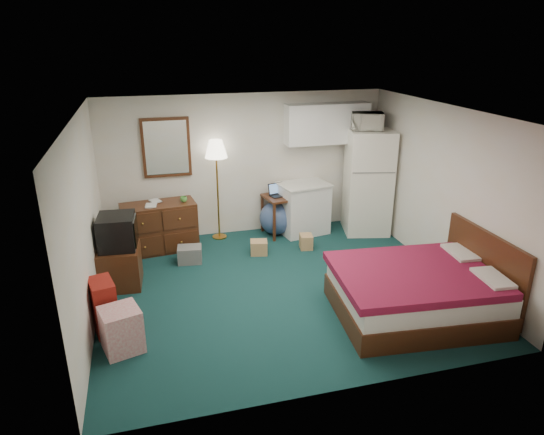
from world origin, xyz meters
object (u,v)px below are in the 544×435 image
object	(u,v)px
bed	(415,293)
suitcase	(104,306)
floor_lamp	(218,190)
dresser	(160,227)
kitchen_counter	(303,209)
fridge	(368,182)
tv_stand	(120,267)
desk	(281,215)

from	to	relation	value
bed	suitcase	size ratio (longest dim) A/B	2.89
floor_lamp	bed	size ratio (longest dim) A/B	0.90
dresser	bed	size ratio (longest dim) A/B	0.61
dresser	bed	xyz separation A→B (m)	(3.06, -2.94, -0.09)
kitchen_counter	suitcase	world-z (taller)	kitchen_counter
fridge	tv_stand	xyz separation A→B (m)	(-4.33, -1.01, -0.65)
dresser	suitcase	xyz separation A→B (m)	(-0.78, -2.29, -0.07)
tv_stand	suitcase	distance (m)	1.19
fridge	tv_stand	world-z (taller)	fridge
suitcase	fridge	bearing A→B (deg)	12.14
floor_lamp	suitcase	size ratio (longest dim) A/B	2.59
dresser	suitcase	world-z (taller)	dresser
desk	bed	size ratio (longest dim) A/B	0.37
fridge	bed	world-z (taller)	fridge
suitcase	tv_stand	bearing A→B (deg)	68.82
fridge	kitchen_counter	bearing A→B (deg)	-177.63
bed	suitcase	world-z (taller)	suitcase
floor_lamp	bed	xyz separation A→B (m)	(2.02, -3.21, -0.57)
desk	fridge	distance (m)	1.68
desk	kitchen_counter	distance (m)	0.42
fridge	suitcase	size ratio (longest dim) A/B	2.75
fridge	tv_stand	bearing A→B (deg)	-153.42
fridge	tv_stand	distance (m)	4.50
floor_lamp	tv_stand	bearing A→B (deg)	-140.38
kitchen_counter	fridge	world-z (taller)	fridge
kitchen_counter	bed	xyz separation A→B (m)	(0.49, -3.07, -0.13)
bed	suitcase	xyz separation A→B (m)	(-3.83, 0.65, 0.03)
desk	fridge	bearing A→B (deg)	-18.99
bed	desk	bearing A→B (deg)	111.63
tv_stand	fridge	bearing A→B (deg)	16.95
dresser	tv_stand	bearing A→B (deg)	-125.71
bed	tv_stand	size ratio (longest dim) A/B	3.12
floor_lamp	fridge	world-z (taller)	fridge
dresser	tv_stand	distance (m)	1.28
kitchen_counter	tv_stand	world-z (taller)	kitchen_counter
fridge	suitcase	xyz separation A→B (m)	(-4.48, -2.20, -0.60)
floor_lamp	kitchen_counter	world-z (taller)	floor_lamp
dresser	floor_lamp	size ratio (longest dim) A/B	0.68
fridge	bed	xyz separation A→B (m)	(-0.65, -2.84, -0.62)
floor_lamp	suitcase	bearing A→B (deg)	-125.33
floor_lamp	desk	distance (m)	1.24
tv_stand	floor_lamp	bearing A→B (deg)	43.40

